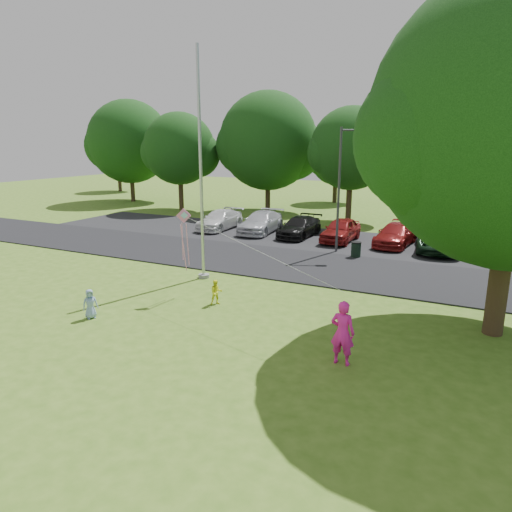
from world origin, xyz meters
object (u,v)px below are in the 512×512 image
at_px(trash_can, 356,250).
at_px(kite, 187,228).
at_px(child_yellow, 216,292).
at_px(street_lamp, 344,179).
at_px(woman, 342,333).
at_px(child_blue, 90,304).
at_px(flagpole, 201,187).

distance_m(trash_can, kite, 10.62).
distance_m(child_yellow, kite, 2.72).
bearing_deg(trash_can, street_lamp, 140.75).
bearing_deg(woman, child_blue, 4.73).
height_order(child_blue, kite, kite).
height_order(street_lamp, child_yellow, street_lamp).
bearing_deg(child_blue, flagpole, 23.12).
distance_m(street_lamp, trash_can, 3.93).
distance_m(flagpole, kite, 3.09).
bearing_deg(street_lamp, trash_can, -60.00).
bearing_deg(woman, street_lamp, -72.90).
bearing_deg(trash_can, kite, -114.81).
bearing_deg(child_yellow, child_blue, -174.57).
bearing_deg(child_yellow, street_lamp, 40.76).
relative_size(trash_can, kite, 0.12).
distance_m(child_blue, kite, 4.51).
height_order(flagpole, trash_can, flagpole).
distance_m(street_lamp, child_blue, 15.03).
bearing_deg(flagpole, street_lamp, 60.73).
bearing_deg(flagpole, kite, -69.00).
distance_m(street_lamp, kite, 10.85).
bearing_deg(street_lamp, child_blue, -131.53).
xyz_separation_m(street_lamp, child_blue, (-5.18, -13.64, -3.60)).
xyz_separation_m(flagpole, trash_can, (5.34, 6.79, -3.73)).
distance_m(child_yellow, child_blue, 4.55).
relative_size(woman, kite, 0.25).
relative_size(flagpole, kite, 1.33).
distance_m(flagpole, woman, 10.22).
height_order(trash_can, kite, kite).
height_order(flagpole, kite, flagpole).
height_order(flagpole, child_blue, flagpole).
bearing_deg(child_blue, child_yellow, -14.17).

